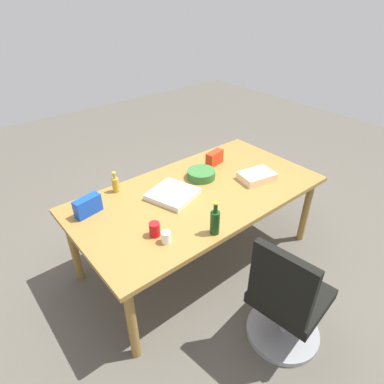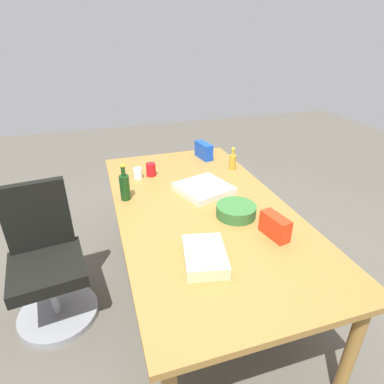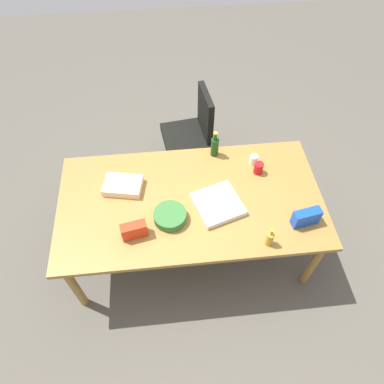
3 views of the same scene
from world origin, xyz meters
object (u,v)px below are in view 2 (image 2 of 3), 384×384
object	(u,v)px
conference_table	(202,215)
sheet_cake	(205,256)
salad_bowl	(236,211)
paper_cup	(138,173)
red_solo_cup	(151,170)
wine_bottle	(125,186)
chip_bag_red	(275,226)
office_chair	(48,270)
dressing_bottle	(233,161)
pizza_box	(204,188)
chip_bag_blue	(204,151)

from	to	relation	value
conference_table	sheet_cake	bearing A→B (deg)	-17.66
conference_table	salad_bowl	xyz separation A→B (m)	(0.18, 0.18, 0.11)
paper_cup	sheet_cake	bearing A→B (deg)	8.43
paper_cup	red_solo_cup	bearing A→B (deg)	99.48
salad_bowl	wine_bottle	world-z (taller)	wine_bottle
red_solo_cup	chip_bag_red	bearing A→B (deg)	26.11
salad_bowl	chip_bag_red	bearing A→B (deg)	23.17
wine_bottle	salad_bowl	bearing A→B (deg)	55.93
office_chair	sheet_cake	size ratio (longest dim) A/B	3.10
wine_bottle	chip_bag_red	distance (m)	1.09
office_chair	sheet_cake	xyz separation A→B (m)	(0.67, 0.91, 0.42)
conference_table	dressing_bottle	size ratio (longest dim) A/B	11.45
pizza_box	wine_bottle	size ratio (longest dim) A/B	1.32
office_chair	chip_bag_red	world-z (taller)	office_chair
red_solo_cup	dressing_bottle	xyz separation A→B (m)	(0.07, 0.72, 0.02)
dressing_bottle	chip_bag_red	world-z (taller)	dressing_bottle
pizza_box	salad_bowl	size ratio (longest dim) A/B	1.35
conference_table	chip_bag_red	bearing A→B (deg)	32.48
red_solo_cup	sheet_cake	size ratio (longest dim) A/B	0.34
conference_table	dressing_bottle	xyz separation A→B (m)	(-0.55, 0.48, 0.14)
red_solo_cup	paper_cup	xyz separation A→B (m)	(0.02, -0.11, -0.01)
conference_table	office_chair	bearing A→B (deg)	-95.58
conference_table	wine_bottle	size ratio (longest dim) A/B	8.20
office_chair	dressing_bottle	size ratio (longest dim) A/B	5.09
conference_table	office_chair	world-z (taller)	office_chair
office_chair	pizza_box	world-z (taller)	office_chair
chip_bag_blue	chip_bag_red	world-z (taller)	chip_bag_blue
conference_table	chip_bag_red	xyz separation A→B (m)	(0.47, 0.30, 0.14)
paper_cup	wine_bottle	bearing A→B (deg)	-23.05
dressing_bottle	pizza_box	bearing A→B (deg)	-49.02
chip_bag_blue	red_solo_cup	bearing A→B (deg)	-65.43
salad_bowl	dressing_bottle	distance (m)	0.80
wine_bottle	sheet_cake	bearing A→B (deg)	20.77
paper_cup	sheet_cake	world-z (taller)	paper_cup
office_chair	red_solo_cup	world-z (taller)	office_chair
office_chair	dressing_bottle	distance (m)	1.69
conference_table	salad_bowl	distance (m)	0.28
pizza_box	sheet_cake	bearing A→B (deg)	-36.66
pizza_box	dressing_bottle	size ratio (longest dim) A/B	1.85
wine_bottle	dressing_bottle	size ratio (longest dim) A/B	1.40
salad_bowl	wine_bottle	bearing A→B (deg)	-124.07
office_chair	paper_cup	world-z (taller)	office_chair
office_chair	paper_cup	xyz separation A→B (m)	(-0.50, 0.74, 0.43)
conference_table	chip_bag_red	world-z (taller)	chip_bag_red
office_chair	conference_table	bearing A→B (deg)	84.42
conference_table	wine_bottle	xyz separation A→B (m)	(-0.27, -0.50, 0.17)
wine_bottle	chip_bag_blue	bearing A→B (deg)	126.81
paper_cup	pizza_box	bearing A→B (deg)	48.61
wine_bottle	sheet_cake	world-z (taller)	wine_bottle
pizza_box	sheet_cake	world-z (taller)	sheet_cake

